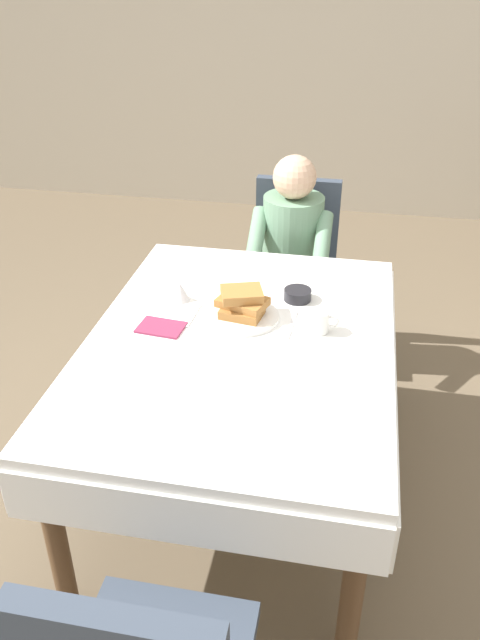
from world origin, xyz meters
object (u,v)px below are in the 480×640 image
object	(u,v)px
chair_diner	(294,258)
diner_person	(291,245)
bowl_butter	(298,295)
knife_right_of_plate	(291,325)
syrup_pitcher	(180,292)
spoon_near_edge	(218,359)
dining_table_main	(240,358)
cup_coffee	(319,321)
fork_left_of_plate	(193,316)
breakfast_stack	(242,302)
plate_breakfast	(243,316)

from	to	relation	value
chair_diner	diner_person	world-z (taller)	diner_person
bowl_butter	knife_right_of_plate	distance (m)	0.21
syrup_pitcher	spoon_near_edge	xyz separation A→B (m)	(0.24, -0.39, -0.04)
diner_person	knife_right_of_plate	size ratio (longest dim) A/B	5.60
dining_table_main	cup_coffee	distance (m)	0.32
spoon_near_edge	knife_right_of_plate	bearing A→B (deg)	44.45
syrup_pitcher	knife_right_of_plate	bearing A→B (deg)	-14.13
fork_left_of_plate	cup_coffee	bearing A→B (deg)	-89.58
cup_coffee	syrup_pitcher	size ratio (longest dim) A/B	1.41
chair_diner	bowl_butter	bearing A→B (deg)	97.16
breakfast_stack	spoon_near_edge	distance (m)	0.30
diner_person	knife_right_of_plate	world-z (taller)	diner_person
diner_person	fork_left_of_plate	bearing A→B (deg)	73.02
spoon_near_edge	bowl_butter	bearing A→B (deg)	59.00
breakfast_stack	fork_left_of_plate	xyz separation A→B (m)	(-0.19, -0.03, -0.06)
cup_coffee	bowl_butter	world-z (taller)	cup_coffee
bowl_butter	spoon_near_edge	world-z (taller)	bowl_butter
chair_diner	knife_right_of_plate	bearing A→B (deg)	95.82
dining_table_main	plate_breakfast	xyz separation A→B (m)	(-0.02, 0.14, 0.10)
breakfast_stack	knife_right_of_plate	size ratio (longest dim) A/B	1.05
dining_table_main	spoon_near_edge	world-z (taller)	spoon_near_edge
chair_diner	fork_left_of_plate	xyz separation A→B (m)	(-0.27, -1.05, 0.21)
breakfast_stack	chair_diner	bearing A→B (deg)	85.17
cup_coffee	dining_table_main	bearing A→B (deg)	-160.25
dining_table_main	knife_right_of_plate	world-z (taller)	knife_right_of_plate
diner_person	plate_breakfast	xyz separation A→B (m)	(-0.08, -0.87, 0.08)
bowl_butter	syrup_pitcher	size ratio (longest dim) A/B	1.38
spoon_near_edge	diner_person	bearing A→B (deg)	78.06
chair_diner	breakfast_stack	size ratio (longest dim) A/B	4.43
syrup_pitcher	fork_left_of_plate	xyz separation A→B (m)	(0.08, -0.12, -0.04)
diner_person	spoon_near_edge	bearing A→B (deg)	84.43
breakfast_stack	diner_person	bearing A→B (deg)	84.31
dining_table_main	breakfast_stack	bearing A→B (deg)	97.86
fork_left_of_plate	syrup_pitcher	bearing A→B (deg)	38.14
bowl_butter	fork_left_of_plate	xyz separation A→B (m)	(-0.38, -0.21, -0.02)
spoon_near_edge	syrup_pitcher	bearing A→B (deg)	115.64
cup_coffee	plate_breakfast	bearing A→B (deg)	172.23
knife_right_of_plate	fork_left_of_plate	bearing A→B (deg)	92.63
dining_table_main	cup_coffee	bearing A→B (deg)	19.75
diner_person	spoon_near_edge	xyz separation A→B (m)	(-0.11, -1.16, 0.07)
plate_breakfast	fork_left_of_plate	world-z (taller)	plate_breakfast
plate_breakfast	bowl_butter	size ratio (longest dim) A/B	2.55
bowl_butter	fork_left_of_plate	bearing A→B (deg)	-151.26
plate_breakfast	dining_table_main	bearing A→B (deg)	-83.29
dining_table_main	spoon_near_edge	bearing A→B (deg)	-107.31
bowl_butter	cup_coffee	bearing A→B (deg)	-65.18
bowl_butter	chair_diner	bearing A→B (deg)	97.16
spoon_near_edge	chair_diner	bearing A→B (deg)	78.72
cup_coffee	breakfast_stack	bearing A→B (deg)	171.30
dining_table_main	knife_right_of_plate	size ratio (longest dim) A/B	7.62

